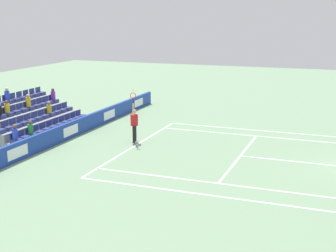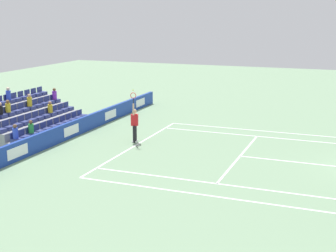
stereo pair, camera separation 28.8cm
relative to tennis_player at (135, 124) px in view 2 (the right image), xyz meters
The scene contains 11 objects.
line_baseline 1.17m from the tennis_player, 30.88° to the left, with size 10.97×0.10×0.01m, color white.
line_service 5.92m from the tennis_player, 84.68° to the left, with size 8.23×0.10×0.01m, color white.
line_centre_service 9.08m from the tennis_player, 86.56° to the left, with size 0.10×6.40×0.01m, color white.
line_singles_sideline_left 7.87m from the tennis_player, 53.40° to the left, with size 0.10×11.89×0.01m, color white.
line_singles_sideline_right 7.28m from the tennis_player, 119.69° to the left, with size 0.10×11.89×0.01m, color white.
line_doubles_sideline_left 8.75m from the tennis_player, 46.13° to the left, with size 0.10×11.89×0.01m, color white.
line_doubles_sideline_right 8.04m from the tennis_player, 128.26° to the left, with size 0.10×11.89×0.01m, color white.
line_centre_mark 1.20m from the tennis_player, 38.06° to the left, with size 0.10×0.20×0.01m, color white.
sponsor_barrier 3.75m from the tennis_player, 81.61° to the right, with size 22.64×0.22×0.90m.
tennis_player is the anchor object (origin of this frame).
stadium_stand 6.64m from the tennis_player, 85.24° to the right, with size 6.82×3.80×2.60m.
Camera 2 is at (21.79, -1.58, 6.63)m, focal length 51.35 mm.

